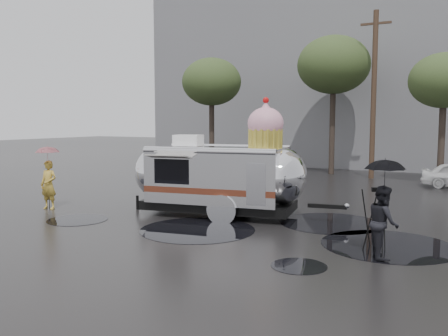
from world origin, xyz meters
The scene contains 14 objects.
ground centered at (0.00, 0.00, 0.00)m, with size 120.00×120.00×0.00m, color black.
puddles centered at (2.66, -0.20, 0.01)m, with size 11.89×6.83×0.01m.
grey_building centered at (-4.00, 24.00, 6.50)m, with size 22.00×12.00×13.00m, color slate.
utility_pole centered at (2.50, 14.00, 4.62)m, with size 1.60×0.28×9.00m.
tree_left centered at (-7.00, 13.00, 5.48)m, with size 3.64×3.64×6.95m.
tree_mid centered at (0.00, 15.00, 6.34)m, with size 4.20×4.20×8.03m.
tree_right centered at (6.00, 13.00, 5.06)m, with size 3.36×3.36×6.42m.
barricade_row centered at (-5.55, 9.96, 0.52)m, with size 4.30×0.80×1.00m.
airstream_trailer centered at (0.08, 1.20, 1.40)m, with size 7.32×3.53×3.98m.
person_left centered at (-5.89, -0.75, 0.87)m, with size 0.63×0.42×1.74m, color gold.
umbrella_pink centered at (-5.89, -0.75, 1.91)m, with size 1.06×1.06×2.27m.
person_right centered at (5.74, -1.44, 0.84)m, with size 0.81×0.45×1.69m, color black.
umbrella_black centered at (5.74, -1.44, 1.93)m, with size 1.12×1.12×2.32m.
tripod centered at (5.39, -0.72, 0.92)m, with size 0.63×0.59×1.54m.
Camera 1 is at (7.56, -12.57, 3.16)m, focal length 38.00 mm.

